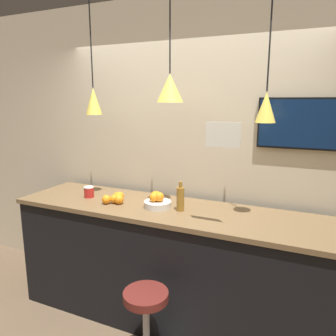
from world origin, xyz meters
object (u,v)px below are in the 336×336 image
juice_bottle (180,198)px  bar_stool (146,321)px  spread_jar (89,192)px  mounted_tv (310,124)px  fruit_bowl (157,201)px

juice_bottle → bar_stool: bearing=-92.8°
bar_stool → spread_jar: 1.29m
spread_jar → mounted_tv: mounted_tv is taller
fruit_bowl → juice_bottle: juice_bottle is taller
fruit_bowl → spread_jar: (-0.72, -0.00, -0.00)m
bar_stool → juice_bottle: bearing=87.2°
spread_jar → mounted_tv: 2.03m
bar_stool → mounted_tv: mounted_tv is taller
fruit_bowl → juice_bottle: (0.22, -0.00, 0.05)m
fruit_bowl → mounted_tv: (1.15, 0.43, 0.67)m
bar_stool → fruit_bowl: (-0.19, 0.57, 0.72)m
spread_jar → mounted_tv: (1.87, 0.44, 0.67)m
juice_bottle → spread_jar: size_ratio=2.43×
fruit_bowl → spread_jar: size_ratio=2.29×
bar_stool → juice_bottle: 0.96m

